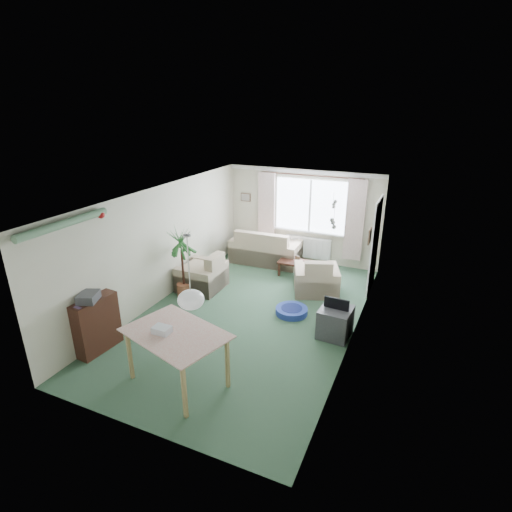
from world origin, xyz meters
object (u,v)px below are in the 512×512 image
at_px(armchair_corner, 317,274).
at_px(tv_cube, 335,322).
at_px(armchair_left, 202,271).
at_px(houseplant, 182,263).
at_px(dining_table, 178,358).
at_px(sofa, 266,246).
at_px(coffee_table, 295,268).
at_px(pet_bed, 292,311).
at_px(bookshelf, 97,325).

xyz_separation_m(armchair_corner, tv_cube, (0.80, -1.59, -0.15)).
bearing_deg(armchair_left, armchair_corner, 109.56).
height_order(armchair_left, houseplant, houseplant).
relative_size(dining_table, tv_cube, 2.29).
bearing_deg(armchair_corner, sofa, -55.84).
relative_size(coffee_table, pet_bed, 1.27).
height_order(armchair_left, tv_cube, armchair_left).
bearing_deg(bookshelf, dining_table, -1.13).
relative_size(coffee_table, houseplant, 0.52).
xyz_separation_m(bookshelf, houseplant, (0.19, 2.28, 0.29)).
bearing_deg(bookshelf, houseplant, 89.83).
xyz_separation_m(coffee_table, tv_cube, (1.51, -2.25, 0.09)).
height_order(sofa, armchair_left, sofa).
bearing_deg(bookshelf, sofa, 82.38).
distance_m(bookshelf, dining_table, 1.72).
relative_size(armchair_left, houseplant, 0.61).
relative_size(armchair_corner, tv_cube, 1.58).
xyz_separation_m(armchair_left, dining_table, (1.37, -2.95, 0.00)).
xyz_separation_m(sofa, armchair_corner, (1.69, -1.20, -0.03)).
xyz_separation_m(dining_table, pet_bed, (0.86, 2.65, -0.36)).
bearing_deg(houseplant, armchair_left, 73.07).
xyz_separation_m(sofa, pet_bed, (1.53, -2.36, -0.38)).
bearing_deg(pet_bed, armchair_corner, 82.24).
height_order(sofa, houseplant, houseplant).
height_order(coffee_table, bookshelf, bookshelf).
relative_size(armchair_left, pet_bed, 1.48).
bearing_deg(sofa, armchair_left, 69.07).
bearing_deg(dining_table, bookshelf, 174.28).
relative_size(armchair_left, tv_cube, 1.59).
xyz_separation_m(armchair_left, houseplant, (-0.15, -0.49, 0.35)).
bearing_deg(coffee_table, pet_bed, -73.43).
bearing_deg(armchair_left, tv_cube, 76.90).
height_order(armchair_left, dining_table, dining_table).
bearing_deg(sofa, tv_cube, 129.78).
height_order(armchair_corner, houseplant, houseplant).
relative_size(bookshelf, pet_bed, 1.51).
distance_m(bookshelf, tv_cube, 4.10).
bearing_deg(armchair_corner, houseplant, 7.64).
bearing_deg(armchair_corner, armchair_left, -0.56).
relative_size(bookshelf, dining_table, 0.71).
xyz_separation_m(sofa, armchair_left, (-0.71, -2.07, -0.02)).
xyz_separation_m(bookshelf, pet_bed, (2.58, 2.48, -0.42)).
xyz_separation_m(armchair_left, tv_cube, (3.20, -0.72, -0.15)).
bearing_deg(houseplant, dining_table, -58.14).
relative_size(armchair_corner, houseplant, 0.60).
bearing_deg(sofa, armchair_corner, 142.66).
xyz_separation_m(coffee_table, bookshelf, (-2.03, -4.30, 0.30)).
bearing_deg(bookshelf, armchair_corner, 57.69).
height_order(sofa, coffee_table, sofa).
xyz_separation_m(sofa, houseplant, (-0.86, -2.56, 0.33)).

